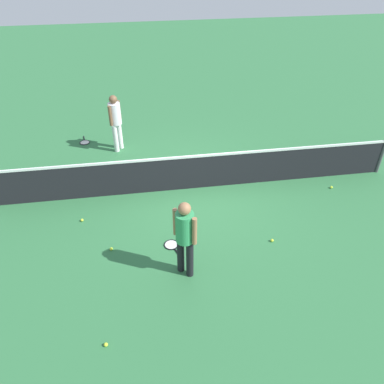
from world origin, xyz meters
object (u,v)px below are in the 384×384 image
tennis_ball_by_net (111,249)px  tennis_ball_baseline (82,220)px  tennis_racket_near_player (172,245)px  tennis_ball_midcourt (272,240)px  tennis_ball_stray_left (106,345)px  tennis_ball_near_player (331,187)px  player_far_side (115,119)px  player_near_side (185,234)px  tennis_racket_far_player (85,142)px

tennis_ball_by_net → tennis_ball_baseline: 1.25m
tennis_racket_near_player → tennis_ball_midcourt: tennis_ball_midcourt is taller
tennis_ball_by_net → tennis_ball_stray_left: same height
tennis_ball_near_player → tennis_racket_near_player: bearing=-161.0°
tennis_ball_near_player → tennis_ball_stray_left: size_ratio=1.00×
player_far_side → tennis_ball_near_player: 6.21m
tennis_racket_near_player → tennis_ball_near_player: bearing=19.0°
player_far_side → tennis_ball_stray_left: (-0.20, -6.51, -0.98)m
tennis_ball_near_player → tennis_ball_stray_left: 6.68m
player_near_side → tennis_ball_near_player: size_ratio=25.76×
player_far_side → tennis_ball_baseline: player_far_side is taller
tennis_racket_near_player → tennis_ball_near_player: 4.55m
tennis_ball_near_player → tennis_ball_stray_left: bearing=-147.2°
tennis_racket_far_player → tennis_racket_near_player: bearing=-66.4°
player_near_side → tennis_ball_stray_left: 2.26m
tennis_ball_by_net → tennis_racket_far_player: bearing=100.5°
tennis_racket_near_player → tennis_ball_near_player: tennis_ball_near_player is taller
player_near_side → tennis_ball_midcourt: bearing=16.1°
tennis_ball_midcourt → tennis_ball_stray_left: same height
tennis_ball_baseline → tennis_ball_by_net: bearing=-57.0°
tennis_ball_near_player → tennis_ball_by_net: bearing=-165.8°
tennis_ball_by_net → player_far_side: bearing=87.9°
player_near_side → tennis_racket_near_player: 1.27m
player_far_side → tennis_racket_near_player: 4.62m
tennis_racket_near_player → tennis_racket_far_player: same height
tennis_racket_far_player → tennis_ball_stray_left: 7.18m
player_near_side → tennis_ball_near_player: 4.79m
tennis_racket_near_player → tennis_ball_midcourt: bearing=-5.3°
player_near_side → tennis_racket_near_player: player_near_side is taller
tennis_ball_stray_left → player_far_side: bearing=88.2°
tennis_racket_near_player → tennis_ball_by_net: (-1.27, 0.07, 0.02)m
tennis_racket_near_player → tennis_ball_by_net: 1.27m
tennis_racket_near_player → tennis_ball_baseline: 2.25m
player_far_side → tennis_racket_far_player: size_ratio=2.83×
tennis_racket_far_player → tennis_ball_by_net: bearing=-79.5°
tennis_ball_near_player → tennis_ball_midcourt: (-2.15, -1.68, 0.00)m
tennis_ball_stray_left → tennis_ball_by_net: bearing=88.8°
player_near_side → tennis_ball_by_net: (-1.45, 0.83, -0.98)m
player_near_side → tennis_ball_baseline: 3.01m
tennis_ball_near_player → player_far_side: bearing=151.9°
player_near_side → tennis_ball_stray_left: player_near_side is taller
tennis_ball_by_net → tennis_ball_baseline: bearing=123.0°
player_far_side → tennis_ball_midcourt: bearing=-54.5°
tennis_racket_near_player → tennis_ball_stray_left: 2.51m
tennis_racket_near_player → tennis_ball_stray_left: size_ratio=9.16×
tennis_ball_near_player → tennis_ball_midcourt: same height
tennis_ball_midcourt → tennis_ball_near_player: bearing=37.9°
tennis_racket_near_player → tennis_ball_midcourt: 2.16m
tennis_racket_far_player → tennis_ball_near_player: bearing=-28.4°
tennis_racket_near_player → tennis_racket_far_player: bearing=113.6°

